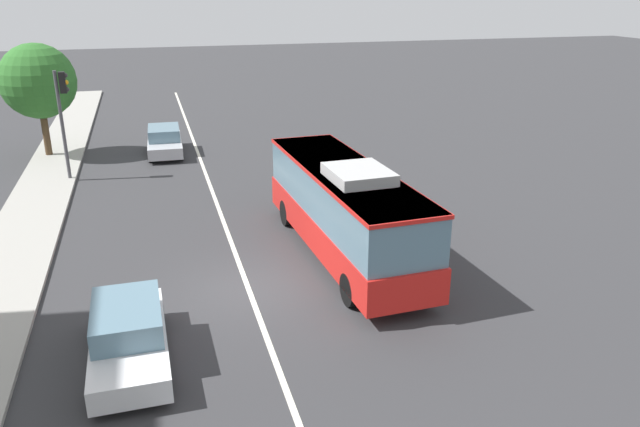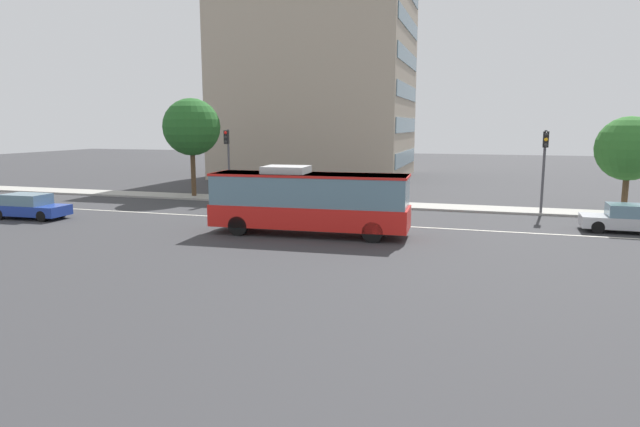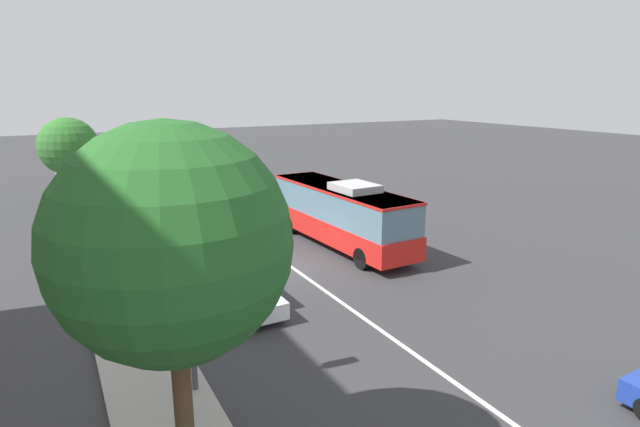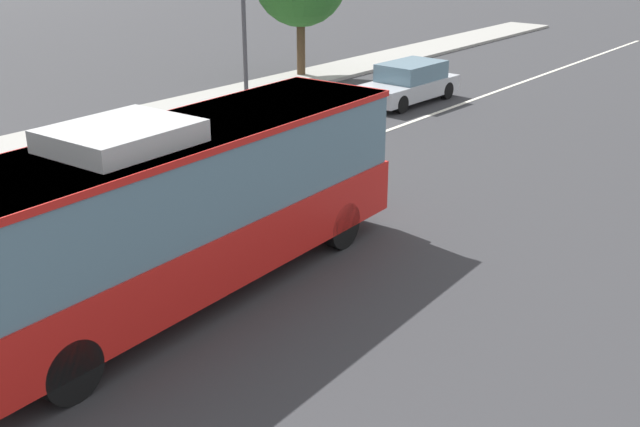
# 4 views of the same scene
# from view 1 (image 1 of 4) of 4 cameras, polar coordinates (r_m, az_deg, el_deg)

# --- Properties ---
(ground_plane) EXTENTS (160.00, 160.00, 0.00)m
(ground_plane) POSITION_cam_1_polar(r_m,az_deg,el_deg) (19.44, -6.64, -6.87)
(ground_plane) COLOR #333335
(lane_centre_line) EXTENTS (76.00, 0.16, 0.01)m
(lane_centre_line) POSITION_cam_1_polar(r_m,az_deg,el_deg) (19.44, -6.64, -6.86)
(lane_centre_line) COLOR silver
(lane_centre_line) RESTS_ON ground_plane
(transit_bus) EXTENTS (10.12, 3.02, 3.46)m
(transit_bus) POSITION_cam_1_polar(r_m,az_deg,el_deg) (20.90, 2.31, 0.67)
(transit_bus) COLOR red
(transit_bus) RESTS_ON ground_plane
(sedan_white) EXTENTS (4.53, 1.87, 1.46)m
(sedan_white) POSITION_cam_1_polar(r_m,az_deg,el_deg) (16.27, -17.26, -10.68)
(sedan_white) COLOR white
(sedan_white) RESTS_ON ground_plane
(sedan_silver) EXTENTS (4.55, 1.93, 1.46)m
(sedan_silver) POSITION_cam_1_polar(r_m,az_deg,el_deg) (35.35, -14.16, 6.52)
(sedan_silver) COLOR #B7BABF
(sedan_silver) RESTS_ON ground_plane
(traffic_light_mid_block) EXTENTS (0.32, 0.62, 5.20)m
(traffic_light_mid_block) POSITION_cam_1_polar(r_m,az_deg,el_deg) (31.20, -22.64, 9.11)
(traffic_light_mid_block) COLOR #47474C
(traffic_light_mid_block) RESTS_ON ground_plane
(street_tree_kerbside_left) EXTENTS (3.90, 3.90, 6.05)m
(street_tree_kerbside_left) POSITION_cam_1_polar(r_m,az_deg,el_deg) (36.14, -24.61, 11.04)
(street_tree_kerbside_left) COLOR #4C3823
(street_tree_kerbside_left) RESTS_ON ground_plane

